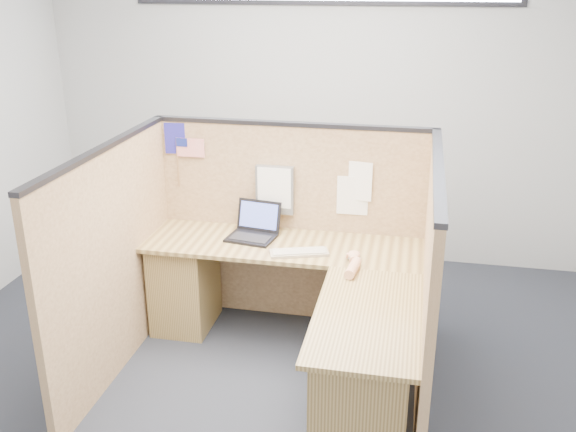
% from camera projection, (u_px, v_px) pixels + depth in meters
% --- Properties ---
extents(floor, '(5.00, 5.00, 0.00)m').
position_uv_depth(floor, '(261.00, 388.00, 4.15)').
color(floor, black).
rests_on(floor, ground).
extents(wall_back, '(5.00, 0.00, 5.00)m').
position_uv_depth(wall_back, '(320.00, 107.00, 5.71)').
color(wall_back, '#B0B3B5').
rests_on(wall_back, floor).
extents(cubicle_partitions, '(2.06, 1.83, 1.53)m').
position_uv_depth(cubicle_partitions, '(275.00, 253.00, 4.27)').
color(cubicle_partitions, olive).
rests_on(cubicle_partitions, floor).
extents(l_desk, '(1.95, 1.75, 0.73)m').
position_uv_depth(l_desk, '(298.00, 316.00, 4.24)').
color(l_desk, brown).
rests_on(l_desk, floor).
extents(laptop, '(0.36, 0.36, 0.24)m').
position_uv_depth(laptop, '(253.00, 228.00, 4.63)').
color(laptop, black).
rests_on(laptop, l_desk).
extents(keyboard, '(0.42, 0.25, 0.03)m').
position_uv_depth(keyboard, '(299.00, 252.00, 4.34)').
color(keyboard, gray).
rests_on(keyboard, l_desk).
extents(mouse, '(0.11, 0.09, 0.04)m').
position_uv_depth(mouse, '(354.00, 258.00, 4.24)').
color(mouse, silver).
rests_on(mouse, l_desk).
extents(hand_forearm, '(0.10, 0.35, 0.07)m').
position_uv_depth(hand_forearm, '(353.00, 264.00, 4.12)').
color(hand_forearm, tan).
rests_on(hand_forearm, l_desk).
extents(blue_poster, '(0.17, 0.02, 0.23)m').
position_uv_depth(blue_poster, '(176.00, 138.00, 4.71)').
color(blue_poster, navy).
rests_on(blue_poster, cubicle_partitions).
extents(american_flag, '(0.22, 0.01, 0.38)m').
position_uv_depth(american_flag, '(187.00, 149.00, 4.71)').
color(american_flag, olive).
rests_on(american_flag, cubicle_partitions).
extents(file_holder, '(0.28, 0.05, 0.36)m').
position_uv_depth(file_holder, '(275.00, 190.00, 4.66)').
color(file_holder, slate).
rests_on(file_holder, cubicle_partitions).
extents(paper_left, '(0.22, 0.03, 0.28)m').
position_uv_depth(paper_left, '(356.00, 181.00, 4.54)').
color(paper_left, white).
rests_on(paper_left, cubicle_partitions).
extents(paper_right, '(0.22, 0.01, 0.28)m').
position_uv_depth(paper_right, '(352.00, 196.00, 4.59)').
color(paper_right, white).
rests_on(paper_right, cubicle_partitions).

